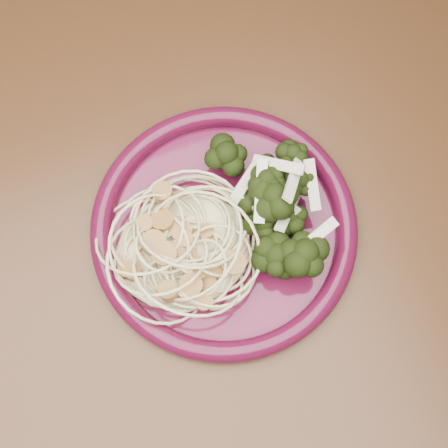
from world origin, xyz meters
The scene contains 6 objects.
dining_table centered at (0.00, 0.00, 0.65)m, with size 1.20×0.80×0.75m.
dinner_plate centered at (0.07, -0.07, 0.76)m, with size 0.28×0.28×0.02m.
spaghetti_pile centered at (0.02, -0.08, 0.77)m, with size 0.13×0.11×0.03m, color beige.
scallop_cluster centered at (0.02, -0.08, 0.80)m, with size 0.11×0.11×0.04m, color #A87A3A, non-canonical shape.
broccoli_pile centered at (0.12, -0.07, 0.78)m, with size 0.08×0.14×0.05m, color black.
onion_garnish centered at (0.12, -0.07, 0.81)m, with size 0.06×0.09×0.05m, color beige, non-canonical shape.
Camera 1 is at (0.00, -0.24, 1.31)m, focal length 50.00 mm.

